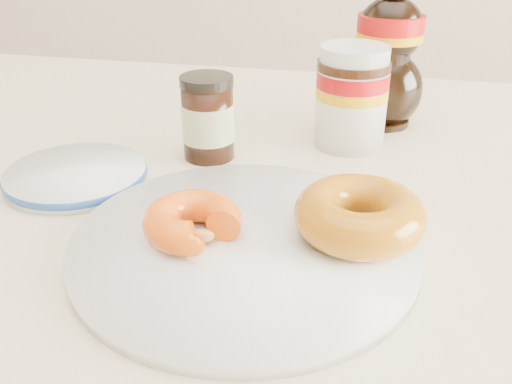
% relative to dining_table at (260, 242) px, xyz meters
% --- Properties ---
extents(dining_table, '(1.40, 0.90, 0.75)m').
position_rel_dining_table_xyz_m(dining_table, '(0.00, 0.00, 0.00)').
color(dining_table, beige).
rests_on(dining_table, ground).
extents(plate, '(0.31, 0.31, 0.02)m').
position_rel_dining_table_xyz_m(plate, '(0.02, -0.15, 0.09)').
color(plate, white).
rests_on(plate, dining_table).
extents(donut_bitten, '(0.09, 0.09, 0.03)m').
position_rel_dining_table_xyz_m(donut_bitten, '(-0.03, -0.15, 0.11)').
color(donut_bitten, '#E9540D').
rests_on(donut_bitten, plate).
extents(donut_whole, '(0.14, 0.14, 0.04)m').
position_rel_dining_table_xyz_m(donut_whole, '(0.11, -0.12, 0.12)').
color(donut_whole, '#9E590A').
rests_on(donut_whole, plate).
extents(nutella_jar, '(0.09, 0.09, 0.13)m').
position_rel_dining_table_xyz_m(nutella_jar, '(0.09, 0.12, 0.15)').
color(nutella_jar, white).
rests_on(nutella_jar, dining_table).
extents(syrup_bottle, '(0.11, 0.10, 0.20)m').
position_rel_dining_table_xyz_m(syrup_bottle, '(0.13, 0.21, 0.18)').
color(syrup_bottle, black).
rests_on(syrup_bottle, dining_table).
extents(dark_jar, '(0.06, 0.06, 0.10)m').
position_rel_dining_table_xyz_m(dark_jar, '(-0.07, 0.05, 0.13)').
color(dark_jar, black).
rests_on(dark_jar, dining_table).
extents(blue_rim_saucer, '(0.16, 0.16, 0.02)m').
position_rel_dining_table_xyz_m(blue_rim_saucer, '(-0.20, -0.05, 0.09)').
color(blue_rim_saucer, white).
rests_on(blue_rim_saucer, dining_table).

